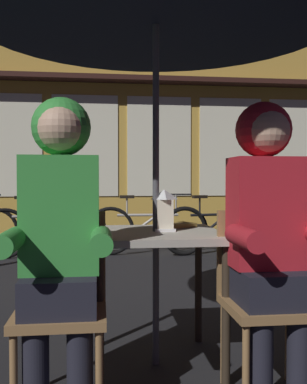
# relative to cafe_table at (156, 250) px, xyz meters

# --- Properties ---
(ground_plane) EXTENTS (60.00, 60.00, 0.00)m
(ground_plane) POSITION_rel_cafe_table_xyz_m (0.00, 0.00, -0.64)
(ground_plane) COLOR black
(cafe_table) EXTENTS (0.72, 0.72, 0.74)m
(cafe_table) POSITION_rel_cafe_table_xyz_m (0.00, 0.00, 0.00)
(cafe_table) COLOR #B2AD9E
(cafe_table) RESTS_ON ground_plane
(lantern) EXTENTS (0.11, 0.11, 0.23)m
(lantern) POSITION_rel_cafe_table_xyz_m (0.05, 0.01, 0.22)
(lantern) COLOR white
(lantern) RESTS_ON cafe_table
(chair_left) EXTENTS (0.40, 0.40, 0.87)m
(chair_left) POSITION_rel_cafe_table_xyz_m (-0.48, -0.37, -0.15)
(chair_left) COLOR olive
(chair_left) RESTS_ON ground_plane
(chair_right) EXTENTS (0.40, 0.40, 0.87)m
(chair_right) POSITION_rel_cafe_table_xyz_m (0.48, -0.37, -0.15)
(chair_right) COLOR olive
(chair_right) RESTS_ON ground_plane
(person_left_hooded) EXTENTS (0.45, 0.56, 1.40)m
(person_left_hooded) POSITION_rel_cafe_table_xyz_m (-0.48, -0.43, 0.21)
(person_left_hooded) COLOR black
(person_left_hooded) RESTS_ON ground_plane
(person_right_hooded) EXTENTS (0.45, 0.56, 1.40)m
(person_right_hooded) POSITION_rel_cafe_table_xyz_m (0.48, -0.43, 0.21)
(person_right_hooded) COLOR black
(person_right_hooded) RESTS_ON ground_plane
(shopfront_building) EXTENTS (10.00, 0.93, 6.20)m
(shopfront_building) POSITION_rel_cafe_table_xyz_m (0.70, 5.39, 2.45)
(shopfront_building) COLOR gold
(shopfront_building) RESTS_ON ground_plane
(bicycle_second) EXTENTS (1.65, 0.41, 0.84)m
(bicycle_second) POSITION_rel_cafe_table_xyz_m (-1.05, 3.57, -0.29)
(bicycle_second) COLOR black
(bicycle_second) RESTS_ON ground_plane
(bicycle_third) EXTENTS (1.68, 0.10, 0.84)m
(bicycle_third) POSITION_rel_cafe_table_xyz_m (0.33, 3.57, -0.29)
(bicycle_third) COLOR black
(bicycle_third) RESTS_ON ground_plane
(bicycle_fourth) EXTENTS (1.66, 0.39, 0.84)m
(bicycle_fourth) POSITION_rel_cafe_table_xyz_m (1.32, 3.53, -0.29)
(bicycle_fourth) COLOR black
(bicycle_fourth) RESTS_ON ground_plane
(bicycle_fifth) EXTENTS (1.67, 0.31, 0.84)m
(bicycle_fifth) POSITION_rel_cafe_table_xyz_m (2.56, 3.62, -0.29)
(bicycle_fifth) COLOR black
(bicycle_fifth) RESTS_ON ground_plane
(book) EXTENTS (0.24, 0.21, 0.02)m
(book) POSITION_rel_cafe_table_xyz_m (0.15, 0.20, 0.11)
(book) COLOR olive
(book) RESTS_ON cafe_table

